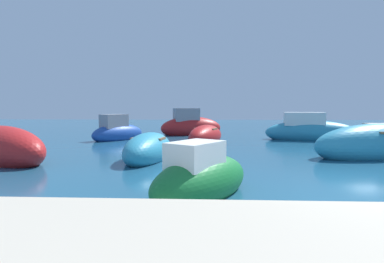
% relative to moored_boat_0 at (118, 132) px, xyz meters
% --- Properties ---
extents(ground, '(80.00, 80.00, 0.00)m').
position_rel_moored_boat_0_xyz_m(ground, '(9.05, -11.62, -0.45)').
color(ground, '#1E5170').
extents(moored_boat_0, '(3.16, 3.71, 1.78)m').
position_rel_moored_boat_0_xyz_m(moored_boat_0, '(0.00, 0.00, 0.00)').
color(moored_boat_0, '#1E479E').
rests_on(moored_boat_0, ground).
extents(moored_boat_1, '(5.68, 3.24, 1.69)m').
position_rel_moored_boat_0_xyz_m(moored_boat_1, '(11.93, -5.91, 0.02)').
color(moored_boat_1, teal).
rests_on(moored_boat_1, ground).
extents(moored_boat_2, '(5.50, 2.43, 1.95)m').
position_rel_moored_boat_0_xyz_m(moored_boat_2, '(11.41, 0.54, 0.07)').
color(moored_boat_2, teal).
rests_on(moored_boat_2, ground).
extents(moored_boat_3, '(1.89, 3.89, 1.30)m').
position_rel_moored_boat_0_xyz_m(moored_boat_3, '(3.12, -6.91, -0.09)').
color(moored_boat_3, teal).
rests_on(moored_boat_3, ground).
extents(moored_boat_4, '(5.06, 4.13, 1.66)m').
position_rel_moored_boat_0_xyz_m(moored_boat_4, '(-2.07, -7.55, 0.01)').
color(moored_boat_4, '#B21E1E').
rests_on(moored_boat_4, ground).
extents(moored_boat_5, '(2.49, 3.86, 1.27)m').
position_rel_moored_boat_0_xyz_m(moored_boat_5, '(5.22, -1.37, -0.10)').
color(moored_boat_5, '#B21E1E').
rests_on(moored_boat_5, ground).
extents(moored_boat_6, '(4.61, 2.95, 2.21)m').
position_rel_moored_boat_0_xyz_m(moored_boat_6, '(4.14, 3.63, 0.12)').
color(moored_boat_6, '#B21E1E').
rests_on(moored_boat_6, ground).
extents(moored_boat_7, '(2.80, 3.32, 1.49)m').
position_rel_moored_boat_0_xyz_m(moored_boat_7, '(5.18, -11.67, -0.06)').
color(moored_boat_7, '#197233').
rests_on(moored_boat_7, ground).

